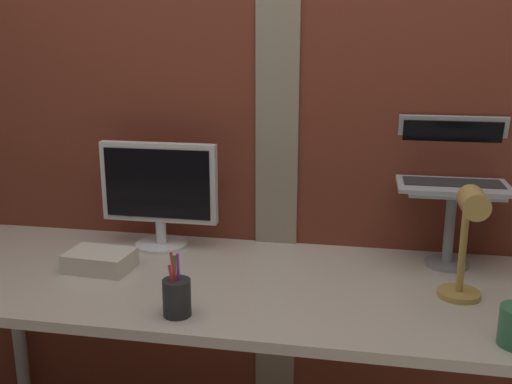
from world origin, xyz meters
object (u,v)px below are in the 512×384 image
monitor (159,189)px  pen_cup (177,297)px  laptop (452,165)px  desk_lamp (468,233)px

monitor → pen_cup: bearing=-66.1°
laptop → pen_cup: (-0.74, -0.56, -0.26)m
monitor → pen_cup: (0.22, -0.50, -0.16)m
desk_lamp → monitor: bearing=163.2°
desk_lamp → pen_cup: (-0.75, -0.20, -0.15)m
monitor → pen_cup: size_ratio=2.28×
monitor → desk_lamp: bearing=-16.8°
monitor → desk_lamp: 1.01m
laptop → pen_cup: bearing=-142.8°
monitor → desk_lamp: monitor is taller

